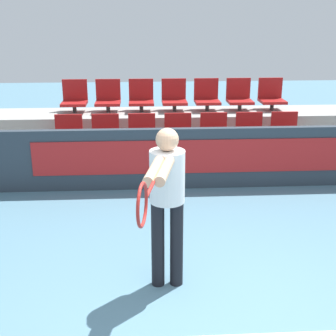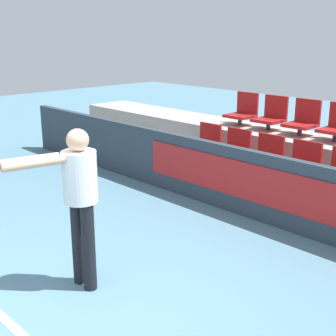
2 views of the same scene
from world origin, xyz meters
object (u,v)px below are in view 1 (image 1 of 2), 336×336
(stadium_chair_7, at_px, (75,98))
(stadium_chair_1, at_px, (105,135))
(stadium_chair_12, at_px, (239,97))
(stadium_chair_13, at_px, (271,96))
(stadium_chair_8, at_px, (108,98))
(stadium_chair_3, at_px, (178,134))
(stadium_chair_9, at_px, (141,98))
(stadium_chair_11, at_px, (207,97))
(stadium_chair_6, at_px, (285,132))
(tennis_player, at_px, (166,193))
(stadium_chair_0, at_px, (68,135))
(stadium_chair_5, at_px, (250,133))
(stadium_chair_10, at_px, (174,97))
(stadium_chair_2, at_px, (142,134))
(stadium_chair_4, at_px, (214,133))

(stadium_chair_7, bearing_deg, stadium_chair_1, -58.78)
(stadium_chair_12, xyz_separation_m, stadium_chair_13, (0.60, 0.00, 0.00))
(stadium_chair_7, relative_size, stadium_chair_8, 1.00)
(stadium_chair_3, bearing_deg, stadium_chair_9, 121.22)
(stadium_chair_1, bearing_deg, stadium_chair_11, 28.81)
(stadium_chair_6, relative_size, stadium_chair_12, 1.00)
(stadium_chair_3, distance_m, stadium_chair_9, 1.25)
(stadium_chair_12, height_order, tennis_player, tennis_player)
(stadium_chair_1, relative_size, stadium_chair_12, 1.00)
(stadium_chair_6, xyz_separation_m, tennis_player, (-2.21, -3.48, 0.33))
(stadium_chair_13, bearing_deg, stadium_chair_0, -164.63)
(stadium_chair_5, relative_size, stadium_chair_9, 1.00)
(stadium_chair_12, bearing_deg, stadium_chair_11, 180.00)
(stadium_chair_6, height_order, tennis_player, tennis_player)
(stadium_chair_10, height_order, stadium_chair_12, same)
(stadium_chair_1, height_order, stadium_chair_3, same)
(stadium_chair_13, bearing_deg, tennis_player, -116.28)
(stadium_chair_1, xyz_separation_m, stadium_chair_6, (3.02, 0.00, 0.00))
(stadium_chair_2, distance_m, stadium_chair_6, 2.42)
(stadium_chair_2, relative_size, stadium_chair_9, 1.00)
(stadium_chair_3, bearing_deg, stadium_chair_11, 58.78)
(stadium_chair_8, height_order, tennis_player, tennis_player)
(stadium_chair_8, xyz_separation_m, stadium_chair_13, (3.02, 0.00, 0.00))
(stadium_chair_3, relative_size, stadium_chair_6, 1.00)
(stadium_chair_7, height_order, stadium_chair_12, same)
(stadium_chair_3, distance_m, stadium_chair_5, 1.21)
(stadium_chair_8, bearing_deg, tennis_player, -79.70)
(stadium_chair_10, bearing_deg, stadium_chair_3, -90.00)
(stadium_chair_5, relative_size, stadium_chair_7, 1.00)
(stadium_chair_7, bearing_deg, stadium_chair_6, -15.37)
(stadium_chair_1, xyz_separation_m, stadium_chair_10, (1.21, 1.00, 0.44))
(stadium_chair_0, relative_size, stadium_chair_4, 1.00)
(stadium_chair_9, relative_size, stadium_chair_10, 1.00)
(stadium_chair_1, bearing_deg, stadium_chair_13, 18.26)
(stadium_chair_5, distance_m, stadium_chair_6, 0.60)
(stadium_chair_0, xyz_separation_m, stadium_chair_11, (2.42, 1.00, 0.44))
(stadium_chair_6, distance_m, stadium_chair_9, 2.65)
(stadium_chair_0, relative_size, stadium_chair_8, 1.00)
(stadium_chair_11, bearing_deg, tennis_player, -102.60)
(stadium_chair_6, xyz_separation_m, stadium_chair_10, (-1.81, 1.00, 0.44))
(stadium_chair_7, bearing_deg, stadium_chair_9, 0.00)
(stadium_chair_2, distance_m, stadium_chair_7, 1.63)
(stadium_chair_6, xyz_separation_m, stadium_chair_12, (-0.60, 1.00, 0.44))
(stadium_chair_1, bearing_deg, stadium_chair_9, 58.78)
(stadium_chair_3, height_order, stadium_chair_11, stadium_chair_11)
(stadium_chair_1, relative_size, stadium_chair_5, 1.00)
(stadium_chair_11, xyz_separation_m, tennis_player, (-1.00, -4.48, -0.10))
(stadium_chair_6, height_order, stadium_chair_12, stadium_chair_12)
(stadium_chair_3, height_order, stadium_chair_9, stadium_chair_9)
(stadium_chair_3, bearing_deg, stadium_chair_12, 39.52)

